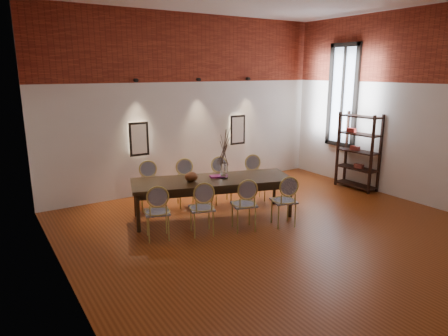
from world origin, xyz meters
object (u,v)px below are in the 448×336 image
chair_near_d (284,201)px  shelving_rack (358,151)px  chair_near_b (202,208)px  chair_near_c (244,204)px  dining_table (213,198)px  chair_far_d (255,179)px  bowl (191,177)px  chair_far_a (149,187)px  chair_far_b (186,184)px  vase (224,171)px  chair_far_c (222,181)px  chair_near_a (157,212)px  book (217,176)px

chair_near_d → shelving_rack: shelving_rack is taller
chair_near_b → chair_near_c: (0.72, -0.23, 0.00)m
dining_table → chair_far_d: bearing=34.0°
dining_table → chair_near_b: 0.86m
bowl → dining_table: bearing=-10.6°
chair_near_c → chair_near_d: size_ratio=1.00×
dining_table → chair_far_a: (-0.85, 1.07, 0.09)m
chair_near_c → shelving_rack: (3.76, 0.66, 0.43)m
chair_near_b → chair_far_b: same height
chair_near_c → chair_far_d: same height
vase → chair_near_d: bearing=-57.5°
chair_near_b → chair_far_d: (1.90, 1.01, 0.00)m
dining_table → chair_far_c: bearing=63.7°
chair_near_c → vase: size_ratio=3.13×
chair_far_a → bowl: chair_far_a is taller
chair_near_b → chair_far_c: same height
dining_table → chair_near_a: 1.37m
chair_near_c → chair_far_c: (0.46, 1.46, 0.00)m
chair_far_b → bowl: bearing=87.0°
chair_far_d → dining_table: bearing=34.0°
chair_near_a → vase: bearing=29.4°
dining_table → chair_far_d: size_ratio=3.21×
chair_far_b → chair_near_b: bearing=90.0°
chair_near_d → shelving_rack: 3.19m
book → chair_far_d: bearing=14.9°
vase → bowl: (-0.63, 0.14, -0.06)m
chair_far_a → chair_far_d: size_ratio=1.00×
chair_near_a → chair_near_b: size_ratio=1.00×
dining_table → book: 0.42m
dining_table → chair_near_b: (-0.59, -0.62, 0.09)m
chair_far_a → chair_near_b: bearing=116.3°
dining_table → chair_near_c: chair_near_c is taller
bowl → shelving_rack: size_ratio=0.13×
dining_table → chair_near_d: 1.37m
chair_far_a → chair_far_d: same height
chair_far_a → vase: vase is taller
chair_far_a → chair_far_c: size_ratio=1.00×
dining_table → chair_far_c: chair_far_c is taller
bowl → vase: bearing=-12.9°
chair_near_b → vase: bearing=51.8°
chair_near_d → chair_far_d: (0.46, 1.46, 0.00)m
dining_table → vase: size_ratio=10.07×
chair_near_a → vase: 1.62m
chair_near_c → dining_table: bearing=116.3°
chair_far_b → bowl: (-0.28, -0.77, 0.37)m
shelving_rack → chair_near_a: bearing=179.5°
chair_near_c → shelving_rack: bearing=27.3°
dining_table → book: size_ratio=11.62×
chair_near_a → bowl: size_ratio=3.92×
chair_near_d → chair_far_d: size_ratio=1.00×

